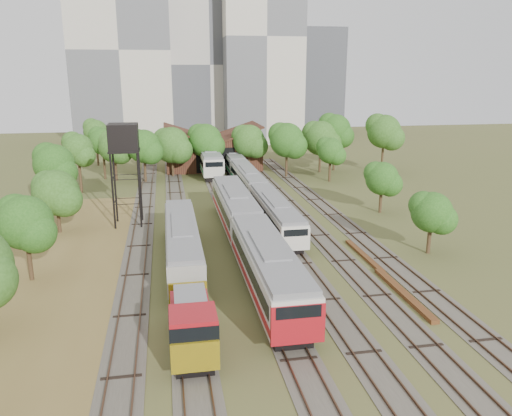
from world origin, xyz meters
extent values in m
plane|color=#475123|center=(0.00, 0.00, 0.00)|extent=(240.00, 240.00, 0.00)
cube|color=brown|center=(-18.00, 8.00, 0.02)|extent=(14.00, 60.00, 0.04)
cube|color=#4C473D|center=(-12.00, 25.00, 0.03)|extent=(2.60, 80.00, 0.06)
cube|color=#472D1E|center=(-12.72, 25.00, 0.12)|extent=(0.08, 80.00, 0.14)
cube|color=#472D1E|center=(-11.28, 25.00, 0.12)|extent=(0.08, 80.00, 0.14)
cube|color=#4C473D|center=(-8.00, 25.00, 0.03)|extent=(2.60, 80.00, 0.06)
cube|color=#472D1E|center=(-8.72, 25.00, 0.12)|extent=(0.08, 80.00, 0.14)
cube|color=#472D1E|center=(-7.28, 25.00, 0.12)|extent=(0.08, 80.00, 0.14)
cube|color=#4C473D|center=(-2.00, 25.00, 0.03)|extent=(2.60, 80.00, 0.06)
cube|color=#472D1E|center=(-2.72, 25.00, 0.12)|extent=(0.08, 80.00, 0.14)
cube|color=#472D1E|center=(-1.28, 25.00, 0.12)|extent=(0.08, 80.00, 0.14)
cube|color=#4C473D|center=(2.00, 25.00, 0.03)|extent=(2.60, 80.00, 0.06)
cube|color=#472D1E|center=(1.28, 25.00, 0.12)|extent=(0.08, 80.00, 0.14)
cube|color=#472D1E|center=(2.72, 25.00, 0.12)|extent=(0.08, 80.00, 0.14)
cube|color=#4C473D|center=(6.00, 25.00, 0.03)|extent=(2.60, 80.00, 0.06)
cube|color=#472D1E|center=(5.28, 25.00, 0.12)|extent=(0.08, 80.00, 0.14)
cube|color=#472D1E|center=(6.72, 25.00, 0.12)|extent=(0.08, 80.00, 0.14)
cube|color=#4C473D|center=(10.00, 25.00, 0.03)|extent=(2.60, 80.00, 0.06)
cube|color=#472D1E|center=(9.28, 25.00, 0.12)|extent=(0.08, 80.00, 0.14)
cube|color=#472D1E|center=(10.72, 25.00, 0.12)|extent=(0.08, 80.00, 0.14)
cube|color=black|center=(-2.00, 4.73, 0.44)|extent=(2.41, 15.64, 0.87)
cube|color=beige|center=(-2.00, 4.73, 2.24)|extent=(3.17, 17.00, 2.73)
cube|color=black|center=(-2.00, 4.73, 2.57)|extent=(3.23, 15.64, 0.93)
cube|color=slate|center=(-2.00, 4.73, 3.81)|extent=(2.92, 16.66, 0.39)
cube|color=maroon|center=(-2.00, 4.73, 1.48)|extent=(3.23, 16.66, 0.49)
cube|color=maroon|center=(-2.00, -3.72, 2.11)|extent=(3.21, 0.25, 2.46)
cube|color=black|center=(-2.00, 22.23, 0.44)|extent=(2.41, 15.64, 0.87)
cube|color=beige|center=(-2.00, 22.23, 2.24)|extent=(3.17, 17.00, 2.73)
cube|color=black|center=(-2.00, 22.23, 2.57)|extent=(3.23, 15.64, 0.93)
cube|color=slate|center=(-2.00, 22.23, 3.81)|extent=(2.92, 16.66, 0.39)
cube|color=maroon|center=(-2.00, 22.23, 1.48)|extent=(3.23, 16.66, 0.49)
cube|color=black|center=(2.00, 20.50, 0.36)|extent=(1.98, 15.64, 0.72)
cube|color=beige|center=(2.00, 20.50, 1.85)|extent=(2.61, 17.00, 2.25)
cube|color=black|center=(2.00, 20.50, 2.12)|extent=(2.67, 15.64, 0.77)
cube|color=slate|center=(2.00, 20.50, 3.13)|extent=(2.40, 16.66, 0.32)
cube|color=#1B6E3E|center=(2.00, 20.50, 1.22)|extent=(2.67, 16.66, 0.41)
cube|color=beige|center=(2.00, 12.05, 1.73)|extent=(2.65, 0.25, 2.03)
cube|color=black|center=(2.00, 38.00, 0.36)|extent=(1.98, 15.64, 0.72)
cube|color=beige|center=(2.00, 38.00, 1.85)|extent=(2.61, 17.00, 2.25)
cube|color=black|center=(2.00, 38.00, 2.12)|extent=(2.67, 15.64, 0.77)
cube|color=slate|center=(2.00, 38.00, 3.13)|extent=(2.40, 16.66, 0.32)
cube|color=#1B6E3E|center=(2.00, 38.00, 1.22)|extent=(2.67, 16.66, 0.41)
cube|color=black|center=(2.00, 55.50, 0.36)|extent=(1.98, 15.64, 0.72)
cube|color=beige|center=(2.00, 55.50, 1.85)|extent=(2.61, 17.00, 2.25)
cube|color=black|center=(2.00, 55.50, 2.12)|extent=(2.67, 15.64, 0.77)
cube|color=slate|center=(2.00, 55.50, 3.13)|extent=(2.40, 16.66, 0.32)
cube|color=#1B6E3E|center=(2.00, 55.50, 1.22)|extent=(2.67, 16.66, 0.41)
cube|color=black|center=(-2.00, 52.85, 0.43)|extent=(2.38, 14.72, 0.87)
cube|color=beige|center=(-2.00, 52.85, 2.22)|extent=(3.14, 16.00, 2.71)
cube|color=black|center=(-2.00, 52.85, 2.55)|extent=(3.20, 14.72, 0.92)
cube|color=slate|center=(-2.00, 52.85, 3.77)|extent=(2.89, 15.68, 0.39)
cube|color=#1B6E3E|center=(-2.00, 52.85, 1.46)|extent=(3.20, 15.68, 0.49)
cube|color=beige|center=(-2.00, 44.90, 2.09)|extent=(3.18, 0.25, 2.44)
cube|color=black|center=(-8.00, -1.24, 0.43)|extent=(2.11, 7.20, 0.86)
cube|color=maroon|center=(-8.00, -0.44, 1.58)|extent=(2.40, 4.40, 1.44)
cube|color=maroon|center=(-8.00, -3.84, 2.16)|extent=(2.59, 2.50, 2.59)
cube|color=black|center=(-8.00, -3.84, 2.78)|extent=(2.64, 2.54, 0.86)
cube|color=gold|center=(-8.00, -5.19, 1.54)|extent=(2.59, 0.20, 1.73)
cube|color=gold|center=(-8.00, 2.71, 1.54)|extent=(2.59, 0.20, 1.73)
cube|color=slate|center=(-8.00, -1.24, 3.17)|extent=(1.92, 3.60, 0.19)
cube|color=black|center=(-8.00, 12.76, 0.38)|extent=(2.10, 16.56, 0.76)
cube|color=gray|center=(-8.00, 12.76, 1.96)|extent=(2.77, 18.00, 2.39)
cube|color=black|center=(-8.00, 12.76, 2.24)|extent=(2.83, 16.56, 0.81)
cube|color=slate|center=(-8.00, 12.76, 3.32)|extent=(2.55, 17.64, 0.34)
cylinder|color=black|center=(-14.71, 23.94, 4.04)|extent=(0.20, 0.20, 8.08)
cylinder|color=black|center=(-11.98, 23.94, 4.04)|extent=(0.20, 0.20, 8.08)
cylinder|color=black|center=(-14.71, 26.66, 4.04)|extent=(0.20, 0.20, 8.08)
cylinder|color=black|center=(-11.98, 26.66, 4.04)|extent=(0.20, 0.20, 8.08)
cube|color=black|center=(-13.35, 25.30, 8.18)|extent=(3.18, 3.18, 0.20)
cube|color=black|center=(-13.35, 25.30, 9.64)|extent=(3.03, 3.03, 2.73)
cube|color=brown|center=(8.00, 2.97, 0.15)|extent=(0.61, 9.21, 0.31)
cube|color=brown|center=(8.20, 11.21, 0.13)|extent=(0.51, 8.10, 0.26)
cube|color=#351A13|center=(-1.00, 58.00, 2.75)|extent=(16.00, 11.00, 5.50)
cube|color=#351A13|center=(-5.00, 58.00, 6.10)|extent=(8.45, 11.55, 2.96)
cube|color=#351A13|center=(3.00, 58.00, 6.10)|extent=(8.45, 11.55, 2.96)
cube|color=black|center=(-1.00, 52.55, 2.20)|extent=(6.40, 0.15, 4.12)
cylinder|color=#382616|center=(-20.11, 11.01, 1.90)|extent=(0.36, 0.36, 3.80)
sphere|color=#1E5015|center=(-20.11, 11.01, 4.84)|extent=(4.28, 4.28, 4.28)
cylinder|color=#382616|center=(-20.31, 23.66, 1.68)|extent=(0.36, 0.36, 3.35)
sphere|color=#1E5015|center=(-20.31, 23.66, 4.27)|extent=(4.70, 4.70, 4.70)
cylinder|color=#382616|center=(-21.73, 30.96, 2.35)|extent=(0.36, 0.36, 4.71)
sphere|color=#1E5015|center=(-21.73, 30.96, 5.99)|extent=(4.63, 4.63, 4.63)
cylinder|color=#382616|center=(-20.84, 42.16, 2.42)|extent=(0.36, 0.36, 4.83)
sphere|color=#1E5015|center=(-20.84, 42.16, 6.15)|extent=(4.12, 4.12, 4.12)
cylinder|color=#382616|center=(-18.61, 51.32, 2.32)|extent=(0.36, 0.36, 4.64)
sphere|color=#1E5015|center=(-18.61, 51.32, 5.91)|extent=(4.13, 4.13, 4.13)
cylinder|color=#382616|center=(-21.13, 63.70, 2.39)|extent=(0.36, 0.36, 4.78)
sphere|color=#1E5015|center=(-21.13, 63.70, 6.08)|extent=(4.24, 4.24, 4.24)
cylinder|color=#382616|center=(-16.75, 49.60, 2.05)|extent=(0.36, 0.36, 4.10)
sphere|color=#1E5015|center=(-16.75, 49.60, 5.22)|extent=(4.78, 4.78, 4.78)
cylinder|color=#382616|center=(-12.27, 47.75, 2.15)|extent=(0.36, 0.36, 4.30)
sphere|color=#1E5015|center=(-12.27, 47.75, 5.48)|extent=(5.02, 5.02, 5.02)
cylinder|color=#382616|center=(-8.06, 51.39, 1.99)|extent=(0.36, 0.36, 3.97)
sphere|color=#1E5015|center=(-8.06, 51.39, 5.05)|extent=(5.70, 5.70, 5.70)
cylinder|color=#382616|center=(-2.59, 52.73, 2.16)|extent=(0.36, 0.36, 4.31)
sphere|color=#1E5015|center=(-2.59, 52.73, 5.49)|extent=(5.46, 5.46, 5.46)
cylinder|color=#382616|center=(4.56, 52.37, 2.08)|extent=(0.36, 0.36, 4.16)
sphere|color=#1E5015|center=(4.56, 52.37, 5.29)|extent=(5.35, 5.35, 5.35)
cylinder|color=#382616|center=(9.88, 47.84, 2.31)|extent=(0.36, 0.36, 4.63)
sphere|color=#1E5015|center=(9.88, 47.84, 5.89)|extent=(5.45, 5.45, 5.45)
cylinder|color=#382616|center=(16.38, 50.79, 2.23)|extent=(0.36, 0.36, 4.47)
sphere|color=#1E5015|center=(16.38, 50.79, 5.68)|extent=(5.72, 5.72, 5.72)
cylinder|color=#382616|center=(19.23, 51.85, 2.70)|extent=(0.36, 0.36, 5.40)
sphere|color=#1E5015|center=(19.23, 51.85, 6.88)|extent=(5.26, 5.26, 5.26)
cylinder|color=#382616|center=(26.32, 48.13, 2.70)|extent=(0.36, 0.36, 5.41)
sphere|color=#1E5015|center=(26.32, 48.13, 6.88)|extent=(5.50, 5.50, 5.50)
cylinder|color=#382616|center=(14.41, 11.05, 1.55)|extent=(0.36, 0.36, 3.09)
sphere|color=#1E5015|center=(14.41, 11.05, 3.94)|extent=(3.72, 3.72, 3.72)
cylinder|color=#382616|center=(15.85, 25.02, 1.63)|extent=(0.36, 0.36, 3.25)
sphere|color=#1E5015|center=(15.85, 25.02, 4.14)|extent=(3.91, 3.91, 3.91)
cylinder|color=#382616|center=(15.56, 43.12, 1.87)|extent=(0.36, 0.36, 3.74)
sphere|color=#1E5015|center=(15.56, 43.12, 4.76)|extent=(3.95, 3.95, 3.95)
cube|color=beige|center=(-18.00, 95.00, 21.00)|extent=(22.00, 16.00, 42.00)
cube|color=#AEA79E|center=(2.00, 100.00, 18.00)|extent=(20.00, 18.00, 36.00)
cube|color=beige|center=(14.00, 92.00, 24.00)|extent=(18.00, 16.00, 48.00)
cube|color=#414349|center=(34.00, 110.00, 14.00)|extent=(12.00, 12.00, 28.00)
camera|label=1|loc=(-9.04, -28.84, 16.08)|focal=35.00mm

